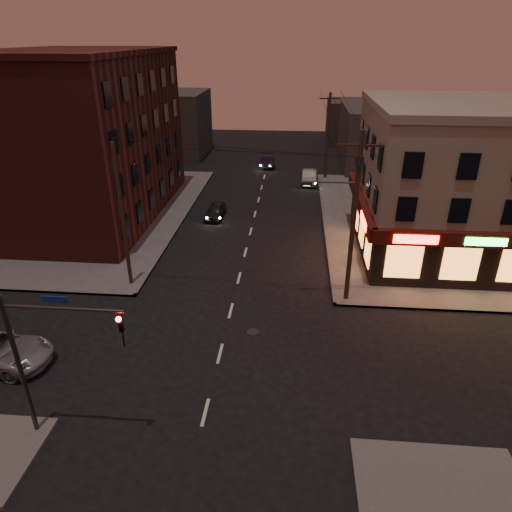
# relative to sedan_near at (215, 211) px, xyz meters

# --- Properties ---
(ground) EXTENTS (120.00, 120.00, 0.00)m
(ground) POSITION_rel_sedan_near_xyz_m (3.38, -18.85, -0.61)
(ground) COLOR black
(ground) RESTS_ON ground
(sidewalk_ne) EXTENTS (24.00, 28.00, 0.15)m
(sidewalk_ne) POSITION_rel_sedan_near_xyz_m (21.38, 0.15, -0.54)
(sidewalk_ne) COLOR #514F4C
(sidewalk_ne) RESTS_ON ground
(sidewalk_nw) EXTENTS (24.00, 28.00, 0.15)m
(sidewalk_nw) POSITION_rel_sedan_near_xyz_m (-14.62, 0.15, -0.54)
(sidewalk_nw) COLOR #514F4C
(sidewalk_nw) RESTS_ON ground
(pizza_building) EXTENTS (15.85, 12.85, 10.50)m
(pizza_building) POSITION_rel_sedan_near_xyz_m (19.31, -5.42, 4.73)
(pizza_building) COLOR gray
(pizza_building) RESTS_ON sidewalk_ne
(brick_apartment) EXTENTS (12.00, 20.00, 13.00)m
(brick_apartment) POSITION_rel_sedan_near_xyz_m (-11.12, 0.15, 6.04)
(brick_apartment) COLOR #4B1E18
(brick_apartment) RESTS_ON sidewalk_nw
(bg_building_ne_a) EXTENTS (10.00, 12.00, 7.00)m
(bg_building_ne_a) POSITION_rel_sedan_near_xyz_m (17.38, 19.15, 2.89)
(bg_building_ne_a) COLOR #3F3D3A
(bg_building_ne_a) RESTS_ON ground
(bg_building_nw) EXTENTS (9.00, 10.00, 8.00)m
(bg_building_nw) POSITION_rel_sedan_near_xyz_m (-9.62, 23.15, 3.39)
(bg_building_nw) COLOR #3F3D3A
(bg_building_nw) RESTS_ON ground
(bg_building_ne_b) EXTENTS (8.00, 8.00, 6.00)m
(bg_building_ne_b) POSITION_rel_sedan_near_xyz_m (15.38, 33.15, 2.39)
(bg_building_ne_b) COLOR #3F3D3A
(bg_building_ne_b) RESTS_ON ground
(utility_pole_main) EXTENTS (4.20, 0.44, 10.00)m
(utility_pole_main) POSITION_rel_sedan_near_xyz_m (10.06, -13.05, 5.15)
(utility_pole_main) COLOR #382619
(utility_pole_main) RESTS_ON sidewalk_ne
(utility_pole_far) EXTENTS (0.26, 0.26, 9.00)m
(utility_pole_far) POSITION_rel_sedan_near_xyz_m (10.18, 13.15, 4.04)
(utility_pole_far) COLOR #382619
(utility_pole_far) RESTS_ON sidewalk_ne
(utility_pole_west) EXTENTS (0.24, 0.24, 9.00)m
(utility_pole_west) POSITION_rel_sedan_near_xyz_m (-3.42, -12.35, 4.04)
(utility_pole_west) COLOR #382619
(utility_pole_west) RESTS_ON sidewalk_nw
(traffic_signal) EXTENTS (4.49, 0.32, 6.47)m
(traffic_signal) POSITION_rel_sedan_near_xyz_m (-2.19, -24.45, 3.54)
(traffic_signal) COLOR #333538
(traffic_signal) RESTS_ON ground
(sedan_near) EXTENTS (1.66, 3.68, 1.23)m
(sedan_near) POSITION_rel_sedan_near_xyz_m (0.00, 0.00, 0.00)
(sedan_near) COLOR black
(sedan_near) RESTS_ON ground
(sedan_mid) EXTENTS (1.59, 4.34, 1.42)m
(sedan_mid) POSITION_rel_sedan_near_xyz_m (8.38, 11.10, 0.10)
(sedan_mid) COLOR slate
(sedan_mid) RESTS_ON ground
(sedan_far) EXTENTS (2.07, 4.35, 1.23)m
(sedan_far) POSITION_rel_sedan_near_xyz_m (3.48, 17.65, -0.00)
(sedan_far) COLOR #191B32
(sedan_far) RESTS_ON ground
(fire_hydrant) EXTENTS (0.29, 0.29, 0.67)m
(fire_hydrant) POSITION_rel_sedan_near_xyz_m (10.83, -8.73, -0.10)
(fire_hydrant) COLOR maroon
(fire_hydrant) RESTS_ON sidewalk_ne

